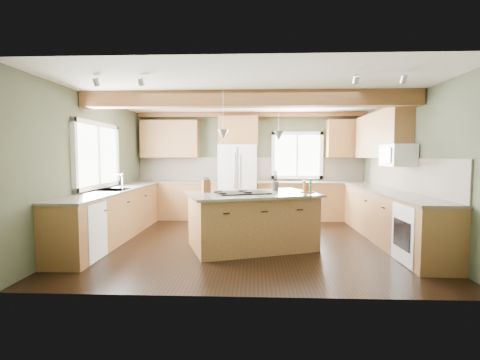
{
  "coord_description": "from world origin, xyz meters",
  "views": [
    {
      "loc": [
        0.1,
        -6.19,
        1.54
      ],
      "look_at": [
        -0.17,
        0.3,
        1.09
      ],
      "focal_mm": 26.0,
      "sensor_mm": 36.0,
      "label": 1
    }
  ],
  "objects": [
    {
      "name": "floor",
      "position": [
        0.0,
        0.0,
        0.0
      ],
      "size": [
        5.6,
        5.6,
        0.0
      ],
      "primitive_type": "plane",
      "color": "black",
      "rests_on": "ground"
    },
    {
      "name": "ceiling",
      "position": [
        0.0,
        0.0,
        2.6
      ],
      "size": [
        5.6,
        5.6,
        0.0
      ],
      "primitive_type": "plane",
      "rotation": [
        3.14,
        0.0,
        0.0
      ],
      "color": "silver",
      "rests_on": "wall_back"
    },
    {
      "name": "wall_back",
      "position": [
        0.0,
        2.5,
        1.3
      ],
      "size": [
        5.6,
        0.0,
        5.6
      ],
      "primitive_type": "plane",
      "rotation": [
        1.57,
        0.0,
        0.0
      ],
      "color": "#414631",
      "rests_on": "ground"
    },
    {
      "name": "wall_left",
      "position": [
        -2.8,
        0.0,
        1.3
      ],
      "size": [
        0.0,
        5.0,
        5.0
      ],
      "primitive_type": "plane",
      "rotation": [
        1.57,
        0.0,
        1.57
      ],
      "color": "#414631",
      "rests_on": "ground"
    },
    {
      "name": "wall_right",
      "position": [
        2.8,
        0.0,
        1.3
      ],
      "size": [
        0.0,
        5.0,
        5.0
      ],
      "primitive_type": "plane",
      "rotation": [
        1.57,
        0.0,
        -1.57
      ],
      "color": "#414631",
      "rests_on": "ground"
    },
    {
      "name": "ceiling_beam",
      "position": [
        0.0,
        -0.43,
        2.47
      ],
      "size": [
        5.55,
        0.26,
        0.26
      ],
      "primitive_type": "cube",
      "color": "#5B331A",
      "rests_on": "ceiling"
    },
    {
      "name": "soffit_trim",
      "position": [
        0.0,
        2.4,
        2.54
      ],
      "size": [
        5.55,
        0.2,
        0.1
      ],
      "primitive_type": "cube",
      "color": "#5B331A",
      "rests_on": "ceiling"
    },
    {
      "name": "backsplash_back",
      "position": [
        0.0,
        2.48,
        1.21
      ],
      "size": [
        5.58,
        0.03,
        0.58
      ],
      "primitive_type": "cube",
      "color": "brown",
      "rests_on": "wall_back"
    },
    {
      "name": "backsplash_right",
      "position": [
        2.78,
        0.05,
        1.21
      ],
      "size": [
        0.03,
        3.7,
        0.58
      ],
      "primitive_type": "cube",
      "color": "brown",
      "rests_on": "wall_right"
    },
    {
      "name": "base_cab_back_left",
      "position": [
        -1.79,
        2.2,
        0.44
      ],
      "size": [
        2.02,
        0.6,
        0.88
      ],
      "primitive_type": "cube",
      "color": "brown",
      "rests_on": "floor"
    },
    {
      "name": "counter_back_left",
      "position": [
        -1.79,
        2.2,
        0.9
      ],
      "size": [
        2.06,
        0.64,
        0.04
      ],
      "primitive_type": "cube",
      "color": "#4D4538",
      "rests_on": "base_cab_back_left"
    },
    {
      "name": "base_cab_back_right",
      "position": [
        1.49,
        2.2,
        0.44
      ],
      "size": [
        2.62,
        0.6,
        0.88
      ],
      "primitive_type": "cube",
      "color": "brown",
      "rests_on": "floor"
    },
    {
      "name": "counter_back_right",
      "position": [
        1.49,
        2.2,
        0.9
      ],
      "size": [
        2.66,
        0.64,
        0.04
      ],
      "primitive_type": "cube",
      "color": "#4D4538",
      "rests_on": "base_cab_back_right"
    },
    {
      "name": "base_cab_left",
      "position": [
        -2.5,
        0.05,
        0.44
      ],
      "size": [
        0.6,
        3.7,
        0.88
      ],
      "primitive_type": "cube",
      "color": "brown",
      "rests_on": "floor"
    },
    {
      "name": "counter_left",
      "position": [
        -2.5,
        0.05,
        0.9
      ],
      "size": [
        0.64,
        3.74,
        0.04
      ],
      "primitive_type": "cube",
      "color": "#4D4538",
      "rests_on": "base_cab_left"
    },
    {
      "name": "base_cab_right",
      "position": [
        2.5,
        0.05,
        0.44
      ],
      "size": [
        0.6,
        3.7,
        0.88
      ],
      "primitive_type": "cube",
      "color": "brown",
      "rests_on": "floor"
    },
    {
      "name": "counter_right",
      "position": [
        2.5,
        0.05,
        0.9
      ],
      "size": [
        0.64,
        3.74,
        0.04
      ],
      "primitive_type": "cube",
      "color": "#4D4538",
      "rests_on": "base_cab_right"
    },
    {
      "name": "upper_cab_back_left",
      "position": [
        -1.99,
        2.33,
        1.95
      ],
      "size": [
        1.4,
        0.35,
        0.9
      ],
      "primitive_type": "cube",
      "color": "brown",
      "rests_on": "wall_back"
    },
    {
      "name": "upper_cab_over_fridge",
      "position": [
        -0.3,
        2.33,
        2.15
      ],
      "size": [
        0.96,
        0.35,
        0.7
      ],
      "primitive_type": "cube",
      "color": "brown",
      "rests_on": "wall_back"
    },
    {
      "name": "upper_cab_right",
      "position": [
        2.62,
        0.9,
        1.95
      ],
      "size": [
        0.35,
        2.2,
        0.9
      ],
      "primitive_type": "cube",
      "color": "brown",
      "rests_on": "wall_right"
    },
    {
      "name": "upper_cab_back_corner",
      "position": [
        2.3,
        2.33,
        1.95
      ],
      "size": [
        0.9,
        0.35,
        0.9
      ],
      "primitive_type": "cube",
      "color": "brown",
      "rests_on": "wall_back"
    },
    {
      "name": "window_left",
      "position": [
        -2.78,
        0.05,
        1.55
      ],
      "size": [
        0.04,
        1.6,
        1.05
      ],
      "primitive_type": "cube",
      "color": "white",
      "rests_on": "wall_left"
    },
    {
      "name": "window_back",
      "position": [
        1.15,
        2.48,
        1.55
      ],
      "size": [
        1.1,
        0.04,
        1.0
      ],
      "primitive_type": "cube",
      "color": "white",
      "rests_on": "wall_back"
    },
    {
      "name": "sink",
      "position": [
        -2.5,
        0.05,
        0.91
      ],
      "size": [
        0.5,
        0.65,
        0.03
      ],
      "primitive_type": "cube",
      "color": "#262628",
      "rests_on": "counter_left"
    },
    {
      "name": "faucet",
      "position": [
        -2.32,
        0.05,
        1.05
      ],
      "size": [
        0.02,
        0.02,
        0.28
      ],
      "primitive_type": "cylinder",
      "color": "#B2B2B7",
      "rests_on": "sink"
    },
    {
      "name": "dishwasher",
      "position": [
        -2.49,
        -1.25,
        0.43
      ],
      "size": [
        0.6,
        0.6,
        0.84
      ],
      "primitive_type": "cube",
      "color": "white",
      "rests_on": "floor"
    },
    {
      "name": "oven",
      "position": [
        2.49,
        -1.25,
        0.43
      ],
      "size": [
        0.6,
        0.72,
        0.84
      ],
      "primitive_type": "cube",
      "color": "white",
      "rests_on": "floor"
    },
    {
      "name": "microwave",
      "position": [
        2.58,
        -0.05,
        1.55
      ],
      "size": [
        0.4,
        0.7,
        0.38
      ],
      "primitive_type": "cube",
      "color": "white",
      "rests_on": "wall_right"
    },
    {
      "name": "pendant_left",
      "position": [
        -0.41,
        -0.59,
        1.88
      ],
      "size": [
        0.18,
        0.18,
        0.16
      ],
      "primitive_type": "cone",
      "rotation": [
        3.14,
        0.0,
        0.0
      ],
      "color": "#B2B2B7",
      "rests_on": "ceiling"
    },
    {
      "name": "pendant_right",
      "position": [
        0.51,
        -0.27,
        1.88
      ],
      "size": [
        0.18,
        0.18,
        0.16
      ],
      "primitive_type": "cone",
      "rotation": [
        3.14,
        0.0,
        0.0
      ],
      "color": "#B2B2B7",
      "rests_on": "ceiling"
    },
    {
      "name": "refrigerator",
      "position": [
        -0.3,
        2.12,
        0.9
      ],
      "size": [
        0.9,
        0.74,
        1.8
      ],
      "primitive_type": "cube",
      "color": "white",
      "rests_on": "floor"
    },
    {
      "name": "island",
      "position": [
        0.05,
        -0.43,
        0.44
      ],
      "size": [
        2.22,
        1.76,
        0.88
      ],
      "primitive_type": "cube",
      "rotation": [
        0.0,
        0.0,
        0.34
      ],
      "color": "olive",
      "rests_on": "floor"
    },
    {
      "name": "island_top",
      "position": [
        0.05,
        -0.43,
        0.9
      ],
      "size": [
        2.39,
        1.93,
        0.04
      ],
      "primitive_type": "cube",
      "rotation": [
        0.0,
        0.0,
        0.34
      ],
      "color": "#4D4538",
      "rests_on": "island"
    },
    {
      "name": "cooktop",
      "position": [
        -0.1,
        -0.48,
        0.93
      ],
      "size": [
        0.98,
        0.81,
        0.02
      ],
      "primitive_type": "cube",
      "rotation": [
        0.0,
        0.0,
        0.34
      ],
      "color": "black",
      "rests_on": "island_top"
    },
    {
      "name": "knife_block",
      "position": [
        -0.72,
        -0.33,
        1.03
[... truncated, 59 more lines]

